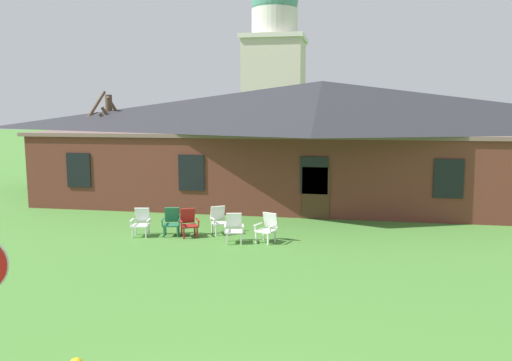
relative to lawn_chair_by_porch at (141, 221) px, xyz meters
name	(u,v)px	position (x,y,z in m)	size (l,w,h in m)	color
brick_building	(321,139)	(5.72, 8.84, 2.43)	(26.50, 10.40, 5.75)	brown
dome_tower	(274,75)	(0.84, 26.37, 6.75)	(5.18, 5.18, 16.11)	beige
lawn_chair_by_porch	(141,221)	(0.00, 0.00, 0.00)	(0.71, 0.74, 0.96)	white
lawn_chair_near_door	(172,221)	(1.02, 0.26, 0.00)	(0.73, 0.78, 0.96)	#28704C
lawn_chair_left_end	(189,222)	(1.65, 0.21, 0.00)	(0.82, 0.86, 0.96)	maroon
lawn_chair_middle	(219,219)	(2.59, 0.81, 0.00)	(0.84, 0.87, 0.96)	silver
lawn_chair_right_end	(234,227)	(3.37, -0.29, 0.00)	(0.73, 0.77, 0.96)	silver
lawn_chair_far_side	(268,227)	(4.46, -0.03, 0.00)	(0.79, 0.83, 0.96)	silver
bare_tree_beside_building	(110,137)	(-5.41, 8.79, 2.44)	(2.00, 1.98, 5.39)	brown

